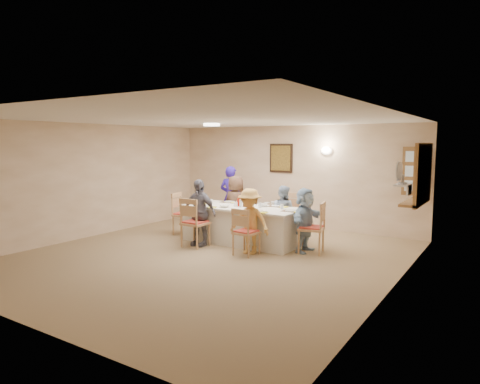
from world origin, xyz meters
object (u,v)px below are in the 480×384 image
Objects in this scene: condiment_ketchup at (239,201)px; chair_front_left at (195,222)px; chair_back_right at (285,216)px; diner_right_end at (305,220)px; chair_right_end at (311,227)px; serving_hatch at (423,174)px; dining_table at (242,225)px; chair_left_end at (185,214)px; diner_back_right at (283,213)px; diner_back_left at (236,205)px; desk_fan at (401,176)px; caregiver at (231,197)px; diner_front_left at (199,213)px; chair_front_right at (246,231)px; chair_back_left at (239,213)px; diner_front_right at (250,221)px.

chair_front_left is at bearing -122.19° from condiment_ketchup.
chair_front_left is at bearing -123.46° from chair_back_right.
diner_right_end reaches higher than condiment_ketchup.
chair_right_end is 4.15× the size of condiment_ketchup.
serving_hatch reaches higher than condiment_ketchup.
serving_hatch is 3.65m from dining_table.
serving_hatch is 5.07m from chair_left_end.
diner_right_end is (2.97, 0.00, 0.14)m from chair_left_end.
diner_back_right reaches higher than chair_back_right.
diner_back_left is at bearing -119.42° from chair_right_end.
desk_fan is 4.53m from caregiver.
diner_front_left is 0.89m from condiment_ketchup.
chair_right_end is 0.64× the size of caregiver.
serving_hatch reaches higher than diner_front_left.
chair_left_end is at bearing 142.95° from diner_front_left.
diner_back_right is (0.00, 1.48, 0.14)m from chair_front_right.
diner_right_end is at bearing 163.73° from diner_back_left.
chair_back_left is (-0.60, 0.80, 0.09)m from dining_table.
chair_back_right is (1.20, 0.00, 0.03)m from chair_back_left.
caregiver is at bearing 128.76° from diner_front_right.
chair_back_left is 0.96× the size of chair_right_end.
diner_back_left is at bearing 128.14° from diner_front_right.
chair_front_left is (0.00, -1.60, 0.03)m from chair_back_left.
diner_back_left reaches higher than diner_back_right.
chair_back_left is 0.62× the size of caregiver.
diner_front_right is at bearing -170.57° from desk_fan.
desk_fan reaches higher than chair_front_left.
diner_right_end is (2.02, -0.80, 0.15)m from chair_back_left.
diner_front_right is (1.20, 0.12, 0.11)m from chair_front_left.
diner_front_left reaches higher than chair_right_end.
diner_right_end is 0.81× the size of caregiver.
diner_back_left reaches higher than dining_table.
serving_hatch is 2.30m from chair_right_end.
diner_back_right reaches higher than dining_table.
diner_front_right is (-2.59, -0.43, -0.93)m from desk_fan.
chair_front_right is (-2.59, -0.55, -1.10)m from desk_fan.
serving_hatch is at bearing 9.75° from chair_back_right.
dining_table is 2.65× the size of chair_back_left.
chair_left_end is at bearing 176.97° from desk_fan.
diner_front_left is at bearing -84.32° from chair_right_end.
condiment_ketchup reaches higher than chair_left_end.
desk_fan reaches higher than chair_front_right.
chair_front_left is 0.21m from diner_front_left.
diner_front_left is at bearing 47.05° from diner_back_right.
chair_front_left is 0.75× the size of diner_back_left.
chair_back_right reaches higher than chair_right_end.
dining_table is 0.95m from diner_front_left.
desk_fan is 1.27× the size of condiment_ketchup.
chair_front_left is 0.85× the size of diner_back_right.
chair_front_left is (-3.90, -1.90, -1.00)m from serving_hatch.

